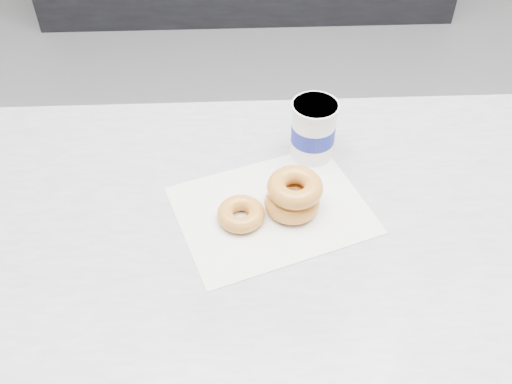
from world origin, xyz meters
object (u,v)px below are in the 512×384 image
donut_stack (293,195)px  donut_single (241,214)px  counter (281,351)px  coffee_cup (313,130)px

donut_stack → donut_single: bearing=-166.0°
counter → coffee_cup: (0.06, 0.19, 0.51)m
counter → donut_single: 0.47m
counter → donut_single: donut_single is taller
counter → donut_stack: (0.01, 0.04, 0.49)m
donut_single → donut_stack: donut_stack is taller
donut_single → coffee_cup: coffee_cup is taller
donut_single → coffee_cup: (0.15, 0.18, 0.05)m
counter → donut_stack: size_ratio=28.68×
donut_stack → coffee_cup: 0.16m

